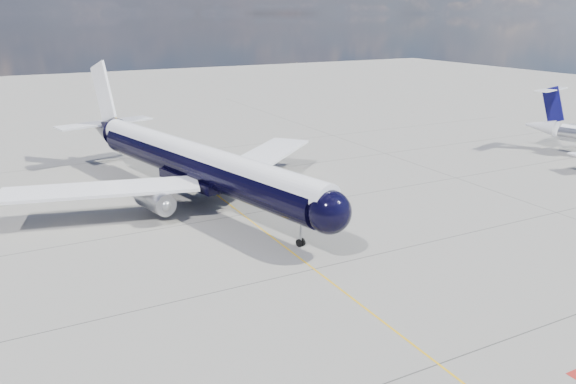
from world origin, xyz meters
name	(u,v)px	position (x,y,z in m)	size (l,w,h in m)	color
ground	(225,201)	(0.00, 30.00, 0.00)	(320.00, 320.00, 0.00)	gray
taxiway_centerline	(243,215)	(0.00, 25.00, 0.00)	(0.16, 160.00, 0.01)	#DFA60B
main_airliner	(191,162)	(-2.94, 32.40, 4.46)	(39.74, 49.14, 14.38)	black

